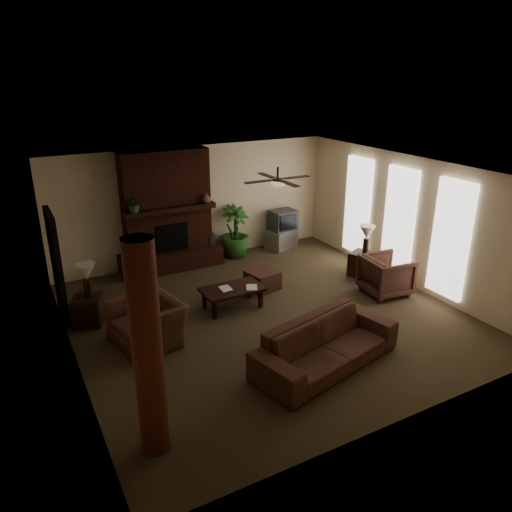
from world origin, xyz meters
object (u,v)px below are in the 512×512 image
ottoman (263,280)px  side_table_right (362,264)px  armchair_right (386,273)px  floor_plant (235,243)px  side_table_left (88,310)px  log_column (148,352)px  armchair_left (147,316)px  lamp_right (367,234)px  tv_stand (281,239)px  floor_vase (208,245)px  sofa (327,337)px  coffee_table (232,291)px  lamp_left (86,274)px

ottoman → side_table_right: 2.41m
armchair_right → floor_plant: armchair_right is taller
armchair_right → side_table_left: (-5.78, 1.63, -0.18)m
log_column → side_table_right: bearing=27.6°
armchair_left → side_table_right: 5.24m
floor_plant → lamp_right: 3.32m
side_table_right → lamp_right: size_ratio=0.85×
tv_stand → floor_vase: floor_vase is taller
sofa → armchair_left: bearing=125.5°
coffee_table → lamp_left: bearing=165.5°
coffee_table → side_table_right: (3.34, 0.06, -0.10)m
lamp_left → side_table_right: lamp_left is taller
armchair_right → ottoman: (-2.16, 1.45, -0.26)m
sofa → floor_plant: 5.13m
floor_vase → side_table_left: size_ratio=1.40×
log_column → armchair_left: log_column is taller
log_column → armchair_left: (0.66, 2.52, -0.88)m
log_column → lamp_left: bearing=91.0°
sofa → armchair_right: (2.69, 1.58, -0.04)m
coffee_table → ottoman: size_ratio=2.00×
lamp_right → floor_plant: bearing=129.5°
floor_plant → side_table_right: 3.21m
floor_vase → side_table_right: floor_vase is taller
side_table_left → armchair_right: bearing=-15.8°
armchair_left → ottoman: size_ratio=1.98×
armchair_left → side_table_left: (-0.78, 1.18, -0.24)m
log_column → tv_stand: 7.69m
sofa → floor_vase: sofa is taller
ottoman → tv_stand: tv_stand is taller
armchair_right → floor_plant: size_ratio=0.70×
side_table_right → armchair_right: bearing=-101.3°
side_table_left → lamp_right: 6.10m
log_column → lamp_left: log_column is taller
armchair_right → floor_vase: armchair_right is taller
side_table_right → lamp_right: 0.73m
armchair_left → tv_stand: bearing=111.6°
log_column → ottoman: bearing=45.2°
side_table_right → lamp_right: lamp_right is taller
log_column → floor_plant: bearing=55.3°
log_column → lamp_right: log_column is taller
tv_stand → side_table_right: (0.66, -2.48, 0.03)m
sofa → ottoman: (0.53, 3.03, -0.30)m
floor_plant → lamp_left: lamp_left is taller
floor_vase → sofa: bearing=-91.5°
coffee_table → lamp_left: (-2.60, 0.67, 0.63)m
armchair_left → ottoman: bearing=97.3°
side_table_right → armchair_left: bearing=-174.0°
floor_vase → coffee_table: bearing=-102.8°
ottoman → lamp_right: size_ratio=0.92×
coffee_table → armchair_left: bearing=-165.3°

